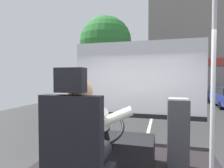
{
  "coord_description": "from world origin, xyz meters",
  "views": [
    {
      "loc": [
        0.47,
        -1.94,
        2.03
      ],
      "look_at": [
        -0.42,
        1.35,
        1.91
      ],
      "focal_mm": 29.57,
      "sensor_mm": 36.0,
      "label": 1
    }
  ],
  "objects_px": {
    "parked_car_silver": "(197,88)",
    "fare_box": "(178,134)",
    "handrail_pole": "(213,93)",
    "steering_console": "(115,149)",
    "parked_car_black": "(207,92)",
    "bus_driver": "(83,137)",
    "driver_seat": "(77,164)"
  },
  "relations": [
    {
      "from": "parked_car_black",
      "to": "parked_car_silver",
      "type": "distance_m",
      "value": 4.75
    },
    {
      "from": "handrail_pole",
      "to": "bus_driver",
      "type": "bearing_deg",
      "value": -151.86
    },
    {
      "from": "steering_console",
      "to": "fare_box",
      "type": "distance_m",
      "value": 0.91
    },
    {
      "from": "handrail_pole",
      "to": "fare_box",
      "type": "distance_m",
      "value": 0.9
    },
    {
      "from": "steering_console",
      "to": "handrail_pole",
      "type": "bearing_deg",
      "value": -23.39
    },
    {
      "from": "fare_box",
      "to": "parked_car_silver",
      "type": "distance_m",
      "value": 22.22
    },
    {
      "from": "steering_console",
      "to": "fare_box",
      "type": "relative_size",
      "value": 1.14
    },
    {
      "from": "driver_seat",
      "to": "bus_driver",
      "type": "height_order",
      "value": "driver_seat"
    },
    {
      "from": "parked_car_black",
      "to": "parked_car_silver",
      "type": "xyz_separation_m",
      "value": [
        -0.03,
        4.75,
        0.03
      ]
    },
    {
      "from": "parked_car_black",
      "to": "parked_car_silver",
      "type": "height_order",
      "value": "parked_car_silver"
    },
    {
      "from": "steering_console",
      "to": "fare_box",
      "type": "xyz_separation_m",
      "value": [
        0.86,
        0.12,
        0.26
      ]
    },
    {
      "from": "fare_box",
      "to": "driver_seat",
      "type": "bearing_deg",
      "value": -123.11
    },
    {
      "from": "parked_car_silver",
      "to": "fare_box",
      "type": "bearing_deg",
      "value": -100.4
    },
    {
      "from": "driver_seat",
      "to": "parked_car_silver",
      "type": "bearing_deg",
      "value": 78.13
    },
    {
      "from": "driver_seat",
      "to": "fare_box",
      "type": "bearing_deg",
      "value": 56.89
    },
    {
      "from": "handrail_pole",
      "to": "fare_box",
      "type": "relative_size",
      "value": 2.25
    },
    {
      "from": "steering_console",
      "to": "parked_car_black",
      "type": "relative_size",
      "value": 0.26
    },
    {
      "from": "fare_box",
      "to": "parked_car_black",
      "type": "distance_m",
      "value": 17.58
    },
    {
      "from": "steering_console",
      "to": "handrail_pole",
      "type": "relative_size",
      "value": 0.5
    },
    {
      "from": "steering_console",
      "to": "parked_car_silver",
      "type": "xyz_separation_m",
      "value": [
        4.87,
        21.96,
        -0.31
      ]
    },
    {
      "from": "parked_car_black",
      "to": "parked_car_silver",
      "type": "bearing_deg",
      "value": 90.4
    },
    {
      "from": "driver_seat",
      "to": "parked_car_black",
      "type": "distance_m",
      "value": 19.07
    },
    {
      "from": "steering_console",
      "to": "parked_car_silver",
      "type": "relative_size",
      "value": 0.25
    },
    {
      "from": "bus_driver",
      "to": "fare_box",
      "type": "bearing_deg",
      "value": 54.65
    },
    {
      "from": "handrail_pole",
      "to": "parked_car_silver",
      "type": "relative_size",
      "value": 0.5
    },
    {
      "from": "steering_console",
      "to": "handrail_pole",
      "type": "height_order",
      "value": "handrail_pole"
    },
    {
      "from": "driver_seat",
      "to": "bus_driver",
      "type": "relative_size",
      "value": 1.65
    },
    {
      "from": "handrail_pole",
      "to": "parked_car_black",
      "type": "relative_size",
      "value": 0.52
    },
    {
      "from": "steering_console",
      "to": "driver_seat",
      "type": "bearing_deg",
      "value": -90.0
    },
    {
      "from": "handrail_pole",
      "to": "parked_car_silver",
      "type": "height_order",
      "value": "handrail_pole"
    },
    {
      "from": "driver_seat",
      "to": "parked_car_black",
      "type": "height_order",
      "value": "driver_seat"
    },
    {
      "from": "handrail_pole",
      "to": "fare_box",
      "type": "bearing_deg",
      "value": 114.33
    }
  ]
}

